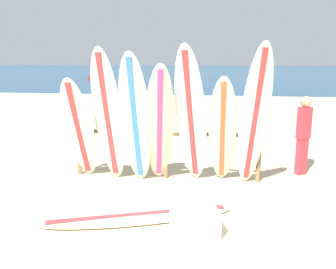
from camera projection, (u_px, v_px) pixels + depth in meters
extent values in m
plane|color=beige|center=(166.00, 253.00, 4.26)|extent=(120.00, 120.00, 0.00)
cube|color=navy|center=(212.00, 71.00, 60.44)|extent=(120.00, 80.00, 0.01)
cylinder|color=olive|center=(79.00, 149.00, 7.04)|extent=(0.09, 0.09, 1.03)
cylinder|color=olive|center=(166.00, 152.00, 6.81)|extent=(0.09, 0.09, 1.03)
cylinder|color=olive|center=(259.00, 155.00, 6.59)|extent=(0.09, 0.09, 1.03)
cylinder|color=olive|center=(166.00, 133.00, 6.74)|extent=(3.58, 0.08, 0.08)
ellipsoid|color=silver|center=(79.00, 129.00, 6.59)|extent=(0.61, 0.85, 1.97)
cube|color=#B73338|center=(79.00, 129.00, 6.59)|extent=(0.14, 0.77, 1.82)
ellipsoid|color=beige|center=(108.00, 116.00, 6.45)|extent=(0.69, 0.71, 2.49)
cube|color=#B73338|center=(108.00, 116.00, 6.45)|extent=(0.22, 0.58, 2.29)
ellipsoid|color=beige|center=(135.00, 120.00, 6.33)|extent=(0.63, 0.69, 2.41)
cube|color=#3372B2|center=(135.00, 120.00, 6.33)|extent=(0.16, 0.61, 2.22)
ellipsoid|color=beige|center=(160.00, 126.00, 6.27)|extent=(0.70, 1.12, 2.22)
cube|color=#A53F8C|center=(160.00, 126.00, 6.27)|extent=(0.28, 0.97, 2.05)
ellipsoid|color=white|center=(191.00, 118.00, 6.20)|extent=(0.71, 1.12, 2.53)
cube|color=#B73338|center=(191.00, 118.00, 6.20)|extent=(0.27, 0.97, 2.33)
ellipsoid|color=silver|center=(223.00, 132.00, 6.23)|extent=(0.52, 1.04, 2.02)
cube|color=#CC5933|center=(223.00, 132.00, 6.23)|extent=(0.12, 0.96, 1.87)
ellipsoid|color=white|center=(254.00, 118.00, 6.02)|extent=(0.63, 1.00, 2.56)
cube|color=#B73338|center=(254.00, 118.00, 6.02)|extent=(0.22, 0.88, 2.36)
ellipsoid|color=beige|center=(139.00, 216.00, 5.16)|extent=(2.84, 1.48, 0.07)
cube|color=#B73338|center=(139.00, 216.00, 5.16)|extent=(2.47, 0.96, 0.08)
cube|color=#D8333F|center=(301.00, 156.00, 7.06)|extent=(0.25, 0.23, 0.73)
cube|color=#D8333F|center=(304.00, 123.00, 6.92)|extent=(0.30, 0.28, 0.62)
sphere|color=tan|center=(306.00, 102.00, 6.83)|extent=(0.21, 0.21, 0.21)
cube|color=#B22D28|center=(99.00, 77.00, 38.54)|extent=(1.93, 2.60, 0.35)
cube|color=silver|center=(99.00, 74.00, 38.47)|extent=(0.98, 1.08, 0.36)
cube|color=white|center=(195.00, 222.00, 4.66)|extent=(0.69, 0.56, 0.36)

